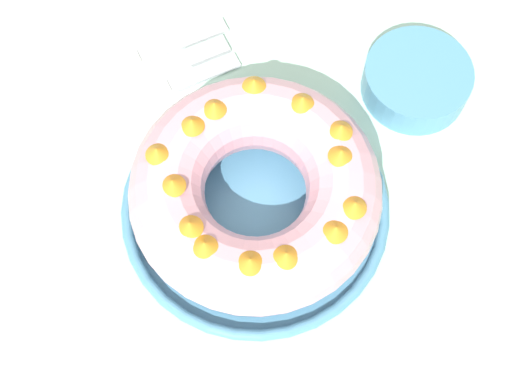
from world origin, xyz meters
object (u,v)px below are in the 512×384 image
(fork, at_px, (167,67))
(serving_knife, at_px, (137,59))
(serving_dish, at_px, (256,211))
(cake_knife, at_px, (167,87))
(bundt_cake, at_px, (256,192))
(side_bowl, at_px, (416,80))

(fork, xyz_separation_m, serving_knife, (-0.03, -0.03, 0.00))
(serving_dish, xyz_separation_m, cake_knife, (-0.19, -0.03, -0.01))
(serving_dish, height_order, serving_knife, serving_dish)
(serving_dish, relative_size, serving_knife, 1.39)
(serving_dish, xyz_separation_m, serving_knife, (-0.24, -0.05, -0.01))
(serving_dish, relative_size, bundt_cake, 1.11)
(fork, distance_m, cake_knife, 0.03)
(cake_knife, xyz_separation_m, side_bowl, (0.12, 0.26, 0.02))
(side_bowl, bearing_deg, fork, -120.83)
(serving_dish, bearing_deg, serving_knife, -169.57)
(bundt_cake, xyz_separation_m, cake_knife, (-0.19, -0.03, -0.06))
(serving_dish, relative_size, fork, 1.54)
(side_bowl, bearing_deg, serving_dish, -74.39)
(serving_dish, xyz_separation_m, bundt_cake, (-0.00, 0.00, 0.05))
(serving_knife, distance_m, cake_knife, 0.06)
(serving_knife, distance_m, side_bowl, 0.33)
(serving_knife, xyz_separation_m, cake_knife, (0.05, 0.02, -0.00))
(cake_knife, bearing_deg, serving_knife, -154.98)
(bundt_cake, distance_m, fork, 0.23)
(serving_dish, height_order, cake_knife, serving_dish)
(bundt_cake, relative_size, serving_knife, 1.25)
(serving_knife, bearing_deg, serving_dish, 6.06)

